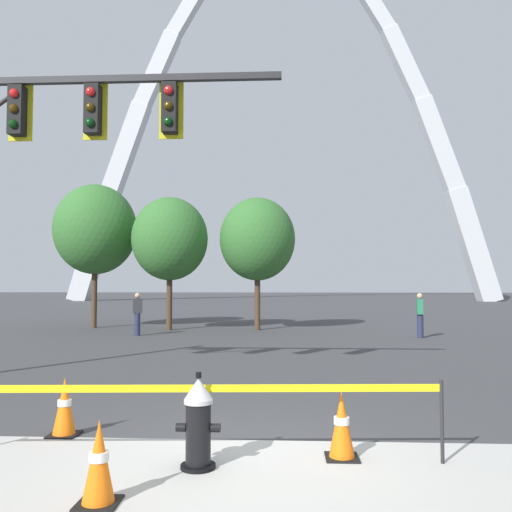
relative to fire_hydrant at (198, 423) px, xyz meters
The scene contains 12 objects.
ground_plane 0.90m from the fire_hydrant, 56.33° to the left, with size 240.00×240.00×0.00m, color #3D3D3F.
fire_hydrant is the anchor object (origin of this frame).
caution_tape_barrier 0.29m from the fire_hydrant, 157.96° to the left, with size 5.62×0.41×0.88m.
traffic_cone_by_hydrant 1.57m from the fire_hydrant, 14.32° to the left, with size 0.36×0.36×0.73m.
traffic_cone_mid_sidewalk 2.18m from the fire_hydrant, 149.67° to the left, with size 0.36×0.36×0.73m.
traffic_cone_curb_edge 1.19m from the fire_hydrant, 126.95° to the right, with size 0.36×0.36×0.73m.
monument_arch 59.35m from the fire_hydrant, 89.56° to the left, with size 49.50×2.19×45.17m.
tree_far_left 19.45m from the fire_hydrant, 113.01° to the left, with size 3.61×3.61×6.33m.
tree_left_mid 17.36m from the fire_hydrant, 103.26° to the left, with size 3.19×3.19×5.57m.
tree_center_left 17.13m from the fire_hydrant, 90.78° to the left, with size 3.18×3.18×5.56m.
pedestrian_walking_left 14.84m from the fire_hydrant, 107.94° to the left, with size 0.39×0.31×1.59m.
pedestrian_standing_center 14.94m from the fire_hydrant, 67.46° to the left, with size 0.25×0.37×1.59m.
Camera 1 is at (0.46, -6.22, 1.90)m, focal length 37.49 mm.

